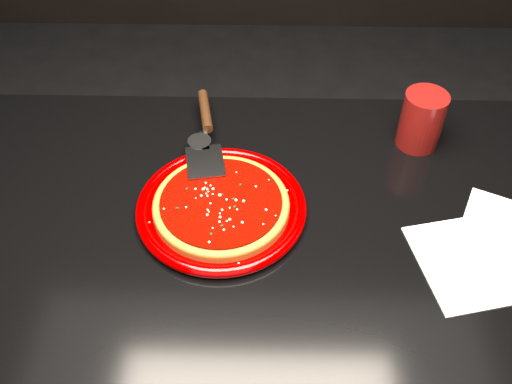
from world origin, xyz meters
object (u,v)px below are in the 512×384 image
table (256,352)px  cup (422,120)px  pizza_server (206,133)px  plate (221,207)px  ramekin (200,147)px

table → cup: (0.31, 0.26, 0.43)m
table → pizza_server: (-0.10, 0.24, 0.41)m
plate → pizza_server: 0.17m
cup → pizza_server: bearing=-176.6°
pizza_server → plate: bearing=-87.0°
cup → ramekin: size_ratio=2.53×
pizza_server → table: bearing=-76.7°
plate → pizza_server: pizza_server is taller
table → plate: (-0.06, 0.07, 0.39)m
table → plate: 0.40m
pizza_server → cup: bearing=-6.6°
cup → ramekin: cup is taller
plate → ramekin: size_ratio=6.59×
table → cup: cup is taller
cup → ramekin: 0.43m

